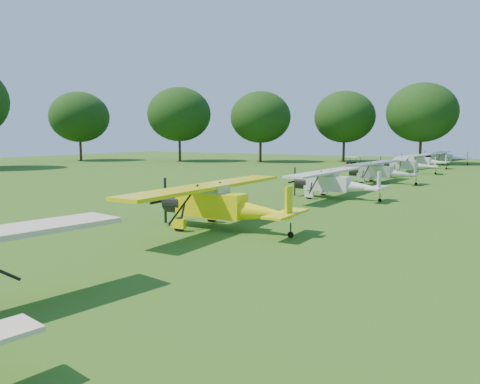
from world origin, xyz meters
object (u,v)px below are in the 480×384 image
at_px(aircraft_4, 380,170).
at_px(aircraft_5, 407,163).
at_px(aircraft_3, 334,181).
at_px(aircraft_7, 445,156).
at_px(golf_cart, 353,165).
at_px(aircraft_6, 423,160).
at_px(aircraft_2, 221,201).

bearing_deg(aircraft_4, aircraft_5, 96.08).
xyz_separation_m(aircraft_3, aircraft_7, (0.93, 48.15, -0.02)).
distance_m(aircraft_4, golf_cart, 18.24).
bearing_deg(aircraft_7, aircraft_5, -92.92).
bearing_deg(aircraft_6, aircraft_2, -85.19).
xyz_separation_m(aircraft_5, aircraft_7, (1.27, 22.24, 0.02)).
distance_m(aircraft_2, aircraft_6, 50.33).
height_order(aircraft_3, aircraft_7, aircraft_3).
relative_size(aircraft_4, aircraft_7, 1.03).
height_order(aircraft_3, aircraft_6, aircraft_3).
bearing_deg(aircraft_5, aircraft_6, 81.49).
xyz_separation_m(aircraft_2, aircraft_5, (0.40, 39.45, -0.16)).
distance_m(aircraft_5, golf_cart, 8.45).
bearing_deg(aircraft_6, aircraft_4, -84.01).
xyz_separation_m(aircraft_5, aircraft_6, (-0.08, 10.88, -0.03)).
bearing_deg(aircraft_2, aircraft_5, 88.52).
height_order(aircraft_3, golf_cart, aircraft_3).
xyz_separation_m(aircraft_4, aircraft_7, (1.01, 35.15, -0.03)).
xyz_separation_m(aircraft_2, aircraft_7, (1.67, 61.69, -0.14)).
relative_size(aircraft_5, aircraft_7, 0.99).
height_order(aircraft_6, aircraft_7, aircraft_7).
distance_m(aircraft_3, aircraft_4, 13.00).
bearing_deg(aircraft_4, aircraft_3, -84.70).
bearing_deg(aircraft_4, aircraft_6, 95.76).
bearing_deg(aircraft_3, aircraft_2, -91.37).
bearing_deg(aircraft_4, aircraft_2, -86.48).
distance_m(aircraft_2, aircraft_7, 61.71).
xyz_separation_m(aircraft_2, golf_cart, (-7.26, 42.96, -0.79)).
height_order(aircraft_4, aircraft_7, aircraft_4).
height_order(aircraft_2, aircraft_6, aircraft_2).
relative_size(aircraft_2, aircraft_5, 1.12).
relative_size(aircraft_3, golf_cart, 4.86).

